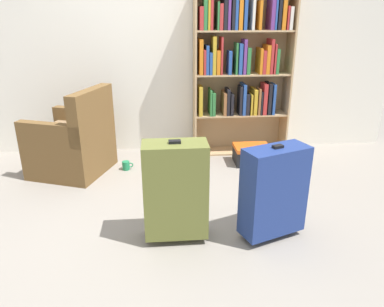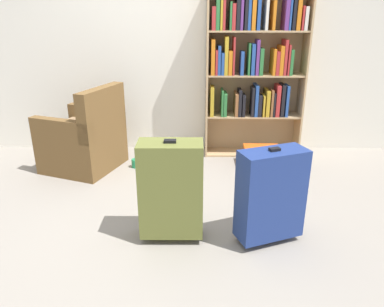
% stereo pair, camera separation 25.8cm
% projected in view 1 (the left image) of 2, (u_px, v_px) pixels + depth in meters
% --- Properties ---
extents(ground_plane, '(9.78, 9.78, 0.00)m').
position_uv_depth(ground_plane, '(165.00, 219.00, 3.04)').
color(ground_plane, gray).
extents(back_wall, '(5.59, 0.10, 2.60)m').
position_uv_depth(back_wall, '(161.00, 40.00, 4.19)').
color(back_wall, silver).
rests_on(back_wall, ground).
extents(bookshelf, '(1.10, 0.31, 1.87)m').
position_uv_depth(bookshelf, '(241.00, 63.00, 4.14)').
color(bookshelf, tan).
rests_on(bookshelf, ground).
extents(armchair, '(0.90, 0.90, 0.90)m').
position_uv_depth(armchair, '(74.00, 144.00, 3.83)').
color(armchair, brown).
rests_on(armchair, ground).
extents(mug, '(0.12, 0.08, 0.10)m').
position_uv_depth(mug, '(126.00, 165.00, 3.98)').
color(mug, '#1E7F4C').
rests_on(mug, ground).
extents(storage_box, '(0.39, 0.30, 0.21)m').
position_uv_depth(storage_box, '(252.00, 154.00, 4.13)').
color(storage_box, black).
rests_on(storage_box, ground).
extents(suitcase_olive, '(0.46, 0.24, 0.78)m').
position_uv_depth(suitcase_olive, '(176.00, 190.00, 2.64)').
color(suitcase_olive, brown).
rests_on(suitcase_olive, ground).
extents(suitcase_navy_blue, '(0.52, 0.37, 0.74)m').
position_uv_depth(suitcase_navy_blue, '(274.00, 191.00, 2.68)').
color(suitcase_navy_blue, navy).
rests_on(suitcase_navy_blue, ground).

